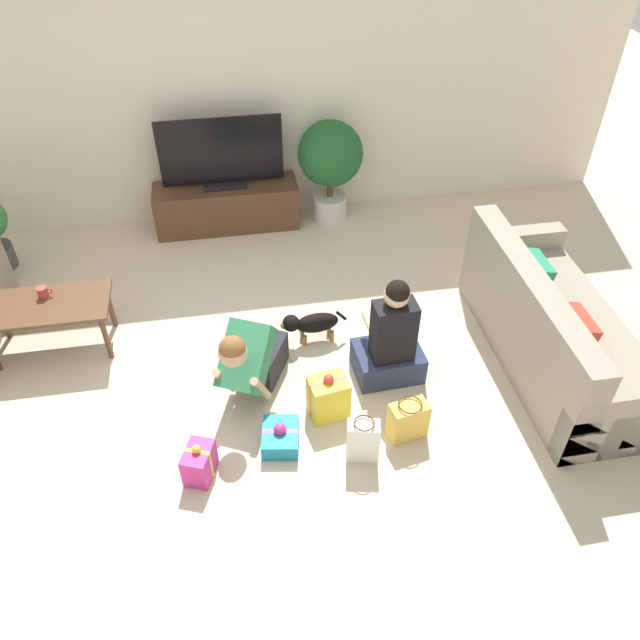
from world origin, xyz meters
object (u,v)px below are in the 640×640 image
tv_console (227,206)px  gift_box_b (199,463)px  coffee_table (46,310)px  person_kneeling (251,358)px  gift_box_c (280,437)px  gift_bag_a (363,441)px  gift_bag_b (408,420)px  sofa_right (552,330)px  person_sitting (391,342)px  dog (311,323)px  gift_box_a (328,397)px  mug (43,292)px  potted_plant_back_right (330,160)px  tv (221,157)px

tv_console → gift_box_b: bearing=-96.9°
coffee_table → person_kneeling: size_ratio=1.21×
coffee_table → gift_box_c: (1.72, -1.33, -0.33)m
gift_bag_a → gift_bag_b: 0.39m
person_kneeling → coffee_table: bearing=179.8°
sofa_right → tv_console: size_ratio=1.40×
person_sitting → tv_console: bearing=-68.1°
sofa_right → dog: 1.94m
sofa_right → gift_box_a: (-1.86, -0.27, -0.14)m
sofa_right → dog: bearing=73.6°
tv_console → coffee_table: bearing=-132.6°
mug → person_sitting: bearing=-18.3°
person_sitting → gift_bag_b: (-0.02, -0.62, -0.19)m
person_sitting → gift_bag_b: person_sitting is taller
person_sitting → potted_plant_back_right: bearing=-92.0°
mug → coffee_table: bearing=-82.2°
coffee_table → mug: mug is taller
potted_plant_back_right → gift_box_a: bearing=-100.6°
dog → gift_box_a: bearing=-4.4°
gift_box_c → tv_console: bearing=93.7°
mug → dog: bearing=-10.3°
coffee_table → person_sitting: size_ratio=1.05×
sofa_right → gift_box_c: sofa_right is taller
gift_bag_a → gift_bag_b: bearing=21.0°
gift_bag_a → mug: (-2.28, 1.64, 0.33)m
tv_console → potted_plant_back_right: bearing=-2.6°
person_kneeling → person_sitting: size_ratio=0.87×
tv → gift_bag_b: size_ratio=3.68×
person_kneeling → tv: bearing=117.3°
gift_bag_a → gift_bag_b: (0.36, 0.14, -0.02)m
tv_console → person_kneeling: 2.43m
tv → mug: (-1.54, -1.55, -0.29)m
coffee_table → gift_bag_a: 2.75m
gift_bag_b → dog: bearing=115.3°
coffee_table → gift_bag_b: bearing=-28.0°
coffee_table → tv_console: size_ratio=0.68×
tv_console → tv: (0.00, 0.00, 0.56)m
potted_plant_back_right → gift_bag_b: bearing=-89.6°
gift_box_c → coffee_table: bearing=142.3°
tv_console → gift_box_b: size_ratio=4.78×
tv_console → person_kneeling: bearing=-88.8°
tv_console → potted_plant_back_right: (1.09, -0.05, 0.46)m
tv → gift_bag_a: (0.75, -3.19, -0.62)m
gift_bag_a → dog: bearing=97.5°
mug → gift_bag_b: bearing=-29.6°
gift_box_b → mug: mug is taller
tv → gift_bag_a: bearing=-76.9°
coffee_table → gift_box_c: coffee_table is taller
potted_plant_back_right → gift_box_a: potted_plant_back_right is taller
person_kneeling → gift_box_a: person_kneeling is taller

